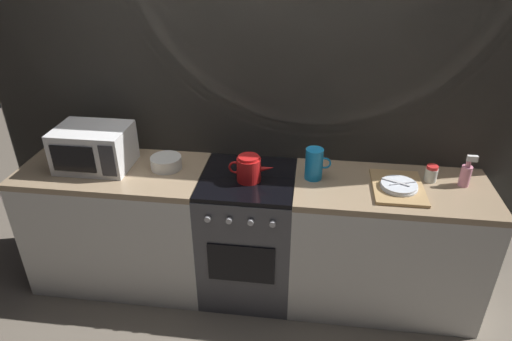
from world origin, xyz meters
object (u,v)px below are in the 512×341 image
Objects in this scene: microwave at (94,147)px; pitcher at (314,164)px; stove_unit at (248,234)px; mixing_bowl at (166,163)px; kettle at (249,169)px; dish_pile at (398,187)px; spice_jar at (431,173)px; spray_bottle at (466,174)px.

pitcher is at bearing 0.96° from microwave.
mixing_bowl reaches higher than stove_unit.
kettle reaches higher than stove_unit.
dish_pile is 0.25m from spice_jar.
mixing_bowl is 1.00× the size of pitcher.
kettle is at bearing -179.71° from dish_pile.
microwave is 1.02m from kettle.
microwave reaches higher than mixing_bowl.
pitcher reaches higher than spice_jar.
microwave is at bearing -179.04° from pitcher.
pitcher is (0.95, -0.01, 0.06)m from mixing_bowl.
pitcher is 0.52m from dish_pile.
spice_jar is (0.72, 0.06, -0.05)m from pitcher.
pitcher is at bearing -178.29° from spray_bottle.
microwave reaches higher than spray_bottle.
pitcher is at bearing 5.84° from stove_unit.
pitcher reaches higher than dish_pile.
spice_jar is at bearing 2.23° from microwave.
mixing_bowl is 1.46m from dish_pile.
stove_unit is at bearing 178.03° from dish_pile.
stove_unit is 2.25× the size of dish_pile.
mixing_bowl is 1.67m from spice_jar.
spray_bottle reaches higher than pitcher.
spray_bottle is (1.32, 0.07, 0.53)m from stove_unit.
spice_jar is at bearing 4.72° from pitcher.
stove_unit is 3.16× the size of kettle.
pitcher is at bearing -175.28° from spice_jar.
spray_bottle reaches higher than mixing_bowl.
spray_bottle reaches higher than stove_unit.
mixing_bowl is at bearing 174.70° from stove_unit.
pitcher is 0.99× the size of spray_bottle.
pitcher is at bearing -0.48° from mixing_bowl.
spice_jar is (0.21, 0.13, 0.03)m from dish_pile.
stove_unit is 8.57× the size of spice_jar.
dish_pile is 1.97× the size of spray_bottle.
dish_pile is (1.92, -0.05, -0.12)m from microwave.
microwave is at bearing 178.51° from dish_pile.
mixing_bowl is (-0.56, 0.09, -0.04)m from kettle.
spray_bottle is at bearing 14.09° from dish_pile.
spice_jar reaches higher than mixing_bowl.
microwave is at bearing -178.75° from spray_bottle.
spice_jar is 0.52× the size of spray_bottle.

